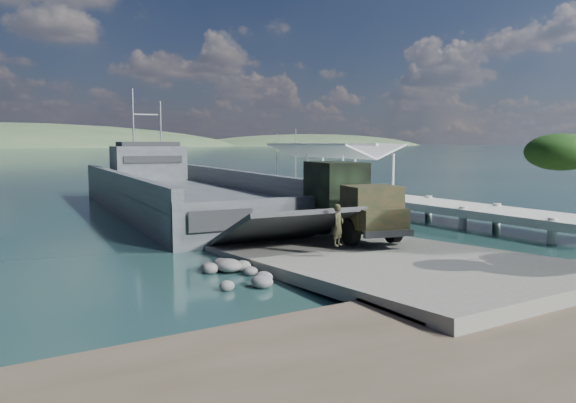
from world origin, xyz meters
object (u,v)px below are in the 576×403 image
at_px(landing_craft, 180,200).
at_px(soldier, 338,234).
at_px(sailboat_near, 296,186).
at_px(military_truck, 347,199).
at_px(sailboat_far, 278,183).
at_px(pier, 340,186).

distance_m(landing_craft, soldier, 21.66).
xyz_separation_m(soldier, sailboat_near, (19.99, 34.64, -1.04)).
bearing_deg(military_truck, sailboat_far, 77.08).
bearing_deg(sailboat_near, soldier, -122.32).
distance_m(soldier, sailboat_near, 40.01).
xyz_separation_m(pier, sailboat_near, (5.55, 15.60, -1.23)).
height_order(pier, landing_craft, landing_craft).
xyz_separation_m(pier, landing_craft, (-13.42, 2.59, -0.69)).
xyz_separation_m(sailboat_near, sailboat_far, (0.02, 4.23, -0.03)).
height_order(military_truck, sailboat_near, sailboat_near).
height_order(pier, sailboat_far, sailboat_far).
bearing_deg(military_truck, sailboat_near, 74.14).
bearing_deg(pier, sailboat_far, 74.31).
relative_size(military_truck, soldier, 4.67).
distance_m(military_truck, sailboat_near, 34.84).
relative_size(sailboat_near, sailboat_far, 1.08).
bearing_deg(sailboat_far, pier, -105.85).
distance_m(pier, landing_craft, 13.69).
relative_size(landing_craft, soldier, 20.82).
relative_size(pier, landing_craft, 1.16).
xyz_separation_m(military_truck, sailboat_near, (16.45, 30.65, -2.01)).
distance_m(landing_craft, military_truck, 17.88).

